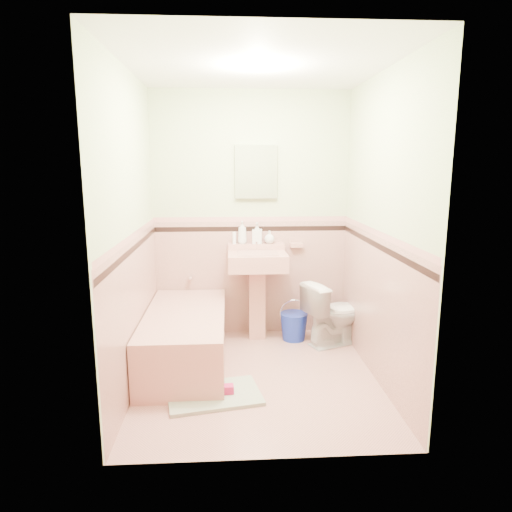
{
  "coord_description": "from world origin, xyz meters",
  "views": [
    {
      "loc": [
        -0.23,
        -3.59,
        1.77
      ],
      "look_at": [
        0.0,
        0.25,
        1.0
      ],
      "focal_mm": 32.11,
      "sensor_mm": 36.0,
      "label": 1
    }
  ],
  "objects": [
    {
      "name": "wainscot_back",
      "position": [
        0.0,
        1.09,
        0.6
      ],
      "size": [
        2.0,
        0.0,
        2.0
      ],
      "primitive_type": "plane",
      "rotation": [
        1.57,
        0.0,
        0.0
      ],
      "color": "tan",
      "rests_on": "ground"
    },
    {
      "name": "soap_dish",
      "position": [
        0.47,
        1.06,
        0.95
      ],
      "size": [
        0.13,
        0.08,
        0.04
      ],
      "primitive_type": "cube",
      "color": "tan",
      "rests_on": "wall_back"
    },
    {
      "name": "tub_faucet",
      "position": [
        -0.63,
        1.05,
        0.63
      ],
      "size": [
        0.04,
        0.12,
        0.04
      ],
      "primitive_type": "cylinder",
      "rotation": [
        1.57,
        0.0,
        0.0
      ],
      "color": "silver",
      "rests_on": "wall_back"
    },
    {
      "name": "wall_back",
      "position": [
        0.0,
        1.1,
        1.25
      ],
      "size": [
        2.5,
        0.0,
        2.5
      ],
      "primitive_type": "plane",
      "rotation": [
        1.57,
        0.0,
        0.0
      ],
      "color": "#F2E8C5",
      "rests_on": "ground"
    },
    {
      "name": "cap_front",
      "position": [
        0.0,
        -1.08,
        1.22
      ],
      "size": [
        2.0,
        0.0,
        2.0
      ],
      "primitive_type": "plane",
      "rotation": [
        -1.57,
        0.0,
        0.0
      ],
      "color": "tan",
      "rests_on": "ground"
    },
    {
      "name": "sink",
      "position": [
        0.05,
        0.86,
        0.46
      ],
      "size": [
        0.58,
        0.48,
        0.91
      ],
      "primitive_type": null,
      "color": "tan",
      "rests_on": "floor"
    },
    {
      "name": "bathtub",
      "position": [
        -0.63,
        0.33,
        0.23
      ],
      "size": [
        0.7,
        1.5,
        0.45
      ],
      "primitive_type": "cube",
      "color": "tan",
      "rests_on": "floor"
    },
    {
      "name": "shoe",
      "position": [
        -0.29,
        -0.31,
        0.06
      ],
      "size": [
        0.16,
        0.08,
        0.06
      ],
      "primitive_type": "cube",
      "rotation": [
        0.0,
        0.0,
        0.07
      ],
      "color": "#BF1E59",
      "rests_on": "bath_mat"
    },
    {
      "name": "medicine_cabinet",
      "position": [
        0.05,
        1.07,
        1.7
      ],
      "size": [
        0.42,
        0.04,
        0.53
      ],
      "primitive_type": "cube",
      "color": "white",
      "rests_on": "wall_back"
    },
    {
      "name": "soap_bottle_left",
      "position": [
        -0.09,
        1.04,
        1.09
      ],
      "size": [
        0.1,
        0.1,
        0.23
      ],
      "primitive_type": "imported",
      "rotation": [
        0.0,
        0.0,
        0.14
      ],
      "color": "#B2B2B2",
      "rests_on": "sink"
    },
    {
      "name": "ceiling",
      "position": [
        0.0,
        0.0,
        2.5
      ],
      "size": [
        2.2,
        2.2,
        0.0
      ],
      "primitive_type": "plane",
      "rotation": [
        3.14,
        0.0,
        0.0
      ],
      "color": "white",
      "rests_on": "ground"
    },
    {
      "name": "wall_left",
      "position": [
        -1.0,
        0.0,
        1.25
      ],
      "size": [
        0.0,
        2.5,
        2.5
      ],
      "primitive_type": "plane",
      "rotation": [
        1.57,
        0.0,
        1.57
      ],
      "color": "#F2E8C5",
      "rests_on": "ground"
    },
    {
      "name": "floor",
      "position": [
        0.0,
        0.0,
        0.0
      ],
      "size": [
        2.2,
        2.2,
        0.0
      ],
      "primitive_type": "plane",
      "color": "tan",
      "rests_on": "ground"
    },
    {
      "name": "bucket",
      "position": [
        0.42,
        0.84,
        0.14
      ],
      "size": [
        0.37,
        0.37,
        0.28
      ],
      "primitive_type": null,
      "rotation": [
        0.0,
        0.0,
        -0.39
      ],
      "color": "#162CA3",
      "rests_on": "floor"
    },
    {
      "name": "cap_back",
      "position": [
        0.0,
        1.08,
        1.22
      ],
      "size": [
        2.0,
        0.0,
        2.0
      ],
      "primitive_type": "plane",
      "rotation": [
        1.57,
        0.0,
        0.0
      ],
      "color": "tan",
      "rests_on": "ground"
    },
    {
      "name": "bath_mat",
      "position": [
        -0.36,
        -0.31,
        0.01
      ],
      "size": [
        0.78,
        0.6,
        0.03
      ],
      "primitive_type": "cube",
      "rotation": [
        0.0,
        0.0,
        0.19
      ],
      "color": "gray",
      "rests_on": "floor"
    },
    {
      "name": "cap_left",
      "position": [
        -0.98,
        0.0,
        1.22
      ],
      "size": [
        0.0,
        2.2,
        2.2
      ],
      "primitive_type": "plane",
      "rotation": [
        1.57,
        0.0,
        1.57
      ],
      "color": "tan",
      "rests_on": "ground"
    },
    {
      "name": "wainscot_front",
      "position": [
        0.0,
        -1.09,
        0.6
      ],
      "size": [
        2.0,
        0.0,
        2.0
      ],
      "primitive_type": "plane",
      "rotation": [
        -1.57,
        0.0,
        0.0
      ],
      "color": "tan",
      "rests_on": "ground"
    },
    {
      "name": "accent_front",
      "position": [
        0.0,
        -1.08,
        1.12
      ],
      "size": [
        2.0,
        0.0,
        2.0
      ],
      "primitive_type": "plane",
      "rotation": [
        -1.57,
        0.0,
        0.0
      ],
      "color": "black",
      "rests_on": "ground"
    },
    {
      "name": "accent_right",
      "position": [
        0.98,
        0.0,
        1.12
      ],
      "size": [
        0.0,
        2.2,
        2.2
      ],
      "primitive_type": "plane",
      "rotation": [
        1.57,
        0.0,
        -1.57
      ],
      "color": "black",
      "rests_on": "ground"
    },
    {
      "name": "cap_right",
      "position": [
        0.98,
        0.0,
        1.22
      ],
      "size": [
        0.0,
        2.2,
        2.2
      ],
      "primitive_type": "plane",
      "rotation": [
        1.57,
        0.0,
        -1.57
      ],
      "color": "tan",
      "rests_on": "ground"
    },
    {
      "name": "soap_bottle_right",
      "position": [
        0.19,
        1.04,
        1.04
      ],
      "size": [
        0.13,
        0.13,
        0.13
      ],
      "primitive_type": "imported",
      "rotation": [
        0.0,
        0.0,
        -0.38
      ],
      "color": "#B2B2B2",
      "rests_on": "sink"
    },
    {
      "name": "accent_left",
      "position": [
        -0.98,
        0.0,
        1.12
      ],
      "size": [
        0.0,
        2.2,
        2.2
      ],
      "primitive_type": "plane",
      "rotation": [
        1.57,
        0.0,
        1.57
      ],
      "color": "black",
      "rests_on": "ground"
    },
    {
      "name": "tube",
      "position": [
        -0.18,
        1.04,
        1.03
      ],
      "size": [
        0.04,
        0.04,
        0.12
      ],
      "primitive_type": "cylinder",
      "rotation": [
        0.0,
        0.0,
        -0.25
      ],
      "color": "white",
      "rests_on": "sink"
    },
    {
      "name": "accent_back",
      "position": [
        0.0,
        1.08,
        1.12
      ],
      "size": [
        2.0,
        0.0,
        2.0
      ],
      "primitive_type": "plane",
      "rotation": [
        1.57,
        0.0,
        0.0
      ],
      "color": "black",
      "rests_on": "ground"
    },
    {
      "name": "wall_front",
      "position": [
        0.0,
        -1.1,
        1.25
      ],
      "size": [
        2.5,
        0.0,
        2.5
      ],
      "primitive_type": "plane",
      "rotation": [
        -1.57,
        0.0,
        0.0
      ],
      "color": "#F2E8C5",
      "rests_on": "ground"
    },
    {
      "name": "soap_bottle_mid",
      "position": [
        0.06,
        1.04,
        1.08
      ],
      "size": [
        0.11,
        0.11,
        0.22
      ],
      "primitive_type": "imported",
      "rotation": [
        0.0,
        0.0,
        -0.11
      ],
      "color": "#B2B2B2",
      "rests_on": "sink"
    },
    {
      "name": "wall_right",
      "position": [
        1.0,
        0.0,
        1.25
      ],
      "size": [
        0.0,
        2.5,
        2.5
      ],
      "primitive_type": "plane",
      "rotation": [
        1.57,
        0.0,
        -1.57
      ],
      "color": "#F2E8C5",
      "rests_on": "ground"
    },
    {
      "name": "wainscot_right",
      "position": [
        0.99,
        0.0,
        0.6
      ],
      "size": [
        0.0,
        2.2,
        2.2
      ],
      "primitive_type": "plane",
      "rotation": [
        1.57,
        0.0,
        -1.57
      ],
      "color": "tan",
      "rests_on": "ground"
    },
    {
      "name": "toilet",
      "position": [
        0.82,
        0.7,
        0.32
      ],
      "size": [
        0.72,
        0.58,
        0.64
      ],
      "primitive_type": "imported",
      "rotation": [
        0.0,
        0.0,
        1.98
      ],
      "color": "white",
      "rests_on": "floor"
    },
    {
      "name": "wainscot_left",
      "position": [
        -0.99,
        0.0,
        0.6
      ],
      "size": [
        0.0,
        2.2,
        2.2
      ],
      "primitive_type": "plane",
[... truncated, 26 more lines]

